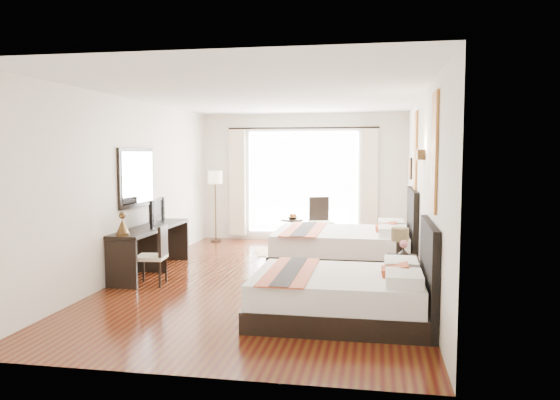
% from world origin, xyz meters
% --- Properties ---
extents(floor, '(4.50, 7.50, 0.01)m').
position_xyz_m(floor, '(0.00, 0.00, -0.01)').
color(floor, '#3D0F0B').
rests_on(floor, ground).
extents(ceiling, '(4.50, 7.50, 0.02)m').
position_xyz_m(ceiling, '(0.00, 0.00, 2.79)').
color(ceiling, white).
rests_on(ceiling, wall_headboard).
extents(wall_headboard, '(0.01, 7.50, 2.80)m').
position_xyz_m(wall_headboard, '(2.25, 0.00, 1.40)').
color(wall_headboard, silver).
rests_on(wall_headboard, floor).
extents(wall_desk, '(0.01, 7.50, 2.80)m').
position_xyz_m(wall_desk, '(-2.25, 0.00, 1.40)').
color(wall_desk, silver).
rests_on(wall_desk, floor).
extents(wall_window, '(4.50, 0.01, 2.80)m').
position_xyz_m(wall_window, '(0.00, 3.75, 1.40)').
color(wall_window, silver).
rests_on(wall_window, floor).
extents(wall_entry, '(4.50, 0.01, 2.80)m').
position_xyz_m(wall_entry, '(0.00, -3.75, 1.40)').
color(wall_entry, silver).
rests_on(wall_entry, floor).
extents(window_glass, '(2.40, 0.02, 2.20)m').
position_xyz_m(window_glass, '(0.00, 3.73, 1.30)').
color(window_glass, white).
rests_on(window_glass, wall_window).
extents(sheer_curtain, '(2.30, 0.02, 2.10)m').
position_xyz_m(sheer_curtain, '(0.00, 3.67, 1.30)').
color(sheer_curtain, white).
rests_on(sheer_curtain, wall_window).
extents(drape_left, '(0.35, 0.14, 2.35)m').
position_xyz_m(drape_left, '(-1.45, 3.63, 1.28)').
color(drape_left, beige).
rests_on(drape_left, floor).
extents(drape_right, '(0.35, 0.14, 2.35)m').
position_xyz_m(drape_right, '(1.45, 3.63, 1.28)').
color(drape_right, beige).
rests_on(drape_right, floor).
extents(art_panel_near, '(0.03, 0.50, 1.35)m').
position_xyz_m(art_panel_near, '(2.23, -1.84, 1.95)').
color(art_panel_near, maroon).
rests_on(art_panel_near, wall_headboard).
extents(art_panel_far, '(0.03, 0.50, 1.35)m').
position_xyz_m(art_panel_far, '(2.23, 1.18, 1.95)').
color(art_panel_far, maroon).
rests_on(art_panel_far, wall_headboard).
extents(wall_sconce, '(0.10, 0.14, 0.14)m').
position_xyz_m(wall_sconce, '(2.19, -0.45, 1.92)').
color(wall_sconce, '#3F2D16').
rests_on(wall_sconce, wall_headboard).
extents(mirror_frame, '(0.04, 1.25, 0.95)m').
position_xyz_m(mirror_frame, '(-2.22, 0.11, 1.55)').
color(mirror_frame, black).
rests_on(mirror_frame, wall_desk).
extents(mirror_glass, '(0.01, 1.12, 0.82)m').
position_xyz_m(mirror_glass, '(-2.19, 0.11, 1.55)').
color(mirror_glass, white).
rests_on(mirror_glass, mirror_frame).
extents(bed_near, '(2.07, 1.61, 1.17)m').
position_xyz_m(bed_near, '(1.27, -1.84, 0.30)').
color(bed_near, black).
rests_on(bed_near, floor).
extents(bed_far, '(2.37, 1.85, 1.34)m').
position_xyz_m(bed_far, '(1.13, 1.18, 0.34)').
color(bed_far, black).
rests_on(bed_far, floor).
extents(nightstand, '(0.42, 0.52, 0.50)m').
position_xyz_m(nightstand, '(1.98, -0.45, 0.25)').
color(nightstand, black).
rests_on(nightstand, floor).
extents(table_lamp, '(0.25, 0.25, 0.39)m').
position_xyz_m(table_lamp, '(1.94, -0.34, 0.77)').
color(table_lamp, black).
rests_on(table_lamp, nightstand).
extents(vase, '(0.18, 0.18, 0.14)m').
position_xyz_m(vase, '(1.98, -0.57, 0.57)').
color(vase, black).
rests_on(vase, nightstand).
extents(console_desk, '(0.50, 2.20, 0.76)m').
position_xyz_m(console_desk, '(-1.99, 0.11, 0.38)').
color(console_desk, black).
rests_on(console_desk, floor).
extents(television, '(0.21, 0.79, 0.45)m').
position_xyz_m(television, '(-1.97, 0.14, 0.98)').
color(television, black).
rests_on(television, console_desk).
extents(bronze_figurine, '(0.24, 0.24, 0.30)m').
position_xyz_m(bronze_figurine, '(-1.99, -0.89, 0.90)').
color(bronze_figurine, '#3F2D16').
rests_on(bronze_figurine, console_desk).
extents(desk_chair, '(0.46, 0.46, 0.88)m').
position_xyz_m(desk_chair, '(-1.64, -0.67, 0.27)').
color(desk_chair, beige).
rests_on(desk_chair, floor).
extents(floor_lamp, '(0.31, 0.31, 1.55)m').
position_xyz_m(floor_lamp, '(-1.86, 3.28, 1.31)').
color(floor_lamp, black).
rests_on(floor_lamp, floor).
extents(side_table, '(0.47, 0.47, 0.54)m').
position_xyz_m(side_table, '(-0.15, 3.18, 0.27)').
color(side_table, black).
rests_on(side_table, floor).
extents(fruit_bowl, '(0.24, 0.24, 0.05)m').
position_xyz_m(fruit_bowl, '(-0.13, 3.16, 0.57)').
color(fruit_bowl, '#412917').
rests_on(fruit_bowl, side_table).
extents(window_chair, '(0.60, 0.60, 1.00)m').
position_xyz_m(window_chair, '(0.46, 3.29, 0.31)').
color(window_chair, beige).
rests_on(window_chair, floor).
extents(jute_rug, '(1.48, 1.21, 0.01)m').
position_xyz_m(jute_rug, '(-0.07, 2.28, 0.01)').
color(jute_rug, tan).
rests_on(jute_rug, floor).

